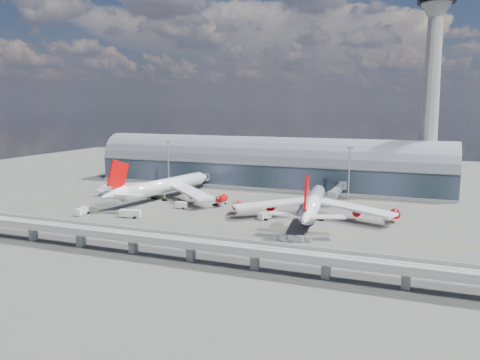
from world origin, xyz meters
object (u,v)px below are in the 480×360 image
(service_truck_4, at_px, (280,203))
(service_truck_5, at_px, (219,202))
(service_truck_2, at_px, (130,213))
(cargo_train_1, at_px, (291,239))
(floodlight_mast_right, at_px, (349,172))
(control_tower, at_px, (431,93))
(floodlight_mast_left, at_px, (168,163))
(airliner_right, at_px, (313,205))
(service_truck_0, at_px, (82,211))
(service_truck_1, at_px, (181,205))
(cargo_train_0, at_px, (128,228))
(service_truck_3, at_px, (265,216))
(cargo_train_2, at_px, (301,239))
(airliner_left, at_px, (161,186))

(service_truck_4, xyz_separation_m, service_truck_5, (-26.23, -8.74, 0.24))
(service_truck_2, height_order, cargo_train_1, service_truck_2)
(service_truck_5, bearing_deg, floodlight_mast_right, -10.02)
(control_tower, xyz_separation_m, floodlight_mast_left, (-135.00, -28.00, -38.00))
(airliner_right, xyz_separation_m, service_truck_0, (-91.80, -28.19, -4.24))
(service_truck_1, height_order, service_truck_4, service_truck_1)
(airliner_right, distance_m, cargo_train_0, 73.18)
(service_truck_3, height_order, cargo_train_2, service_truck_3)
(service_truck_0, height_order, cargo_train_0, service_truck_0)
(control_tower, distance_m, service_truck_1, 136.28)
(control_tower, relative_size, cargo_train_2, 13.82)
(service_truck_0, bearing_deg, service_truck_1, 29.96)
(cargo_train_1, bearing_deg, cargo_train_0, 112.08)
(floodlight_mast_right, xyz_separation_m, service_truck_1, (-66.62, -47.67, -12.17))
(airliner_left, bearing_deg, service_truck_0, -98.83)
(floodlight_mast_right, height_order, service_truck_4, floodlight_mast_right)
(floodlight_mast_right, xyz_separation_m, cargo_train_2, (-4.37, -78.96, -12.78))
(cargo_train_1, bearing_deg, service_truck_3, 48.93)
(control_tower, distance_m, floodlight_mast_right, 58.76)
(floodlight_mast_right, distance_m, cargo_train_2, 80.11)
(service_truck_5, distance_m, cargo_train_1, 64.05)
(airliner_right, relative_size, cargo_train_1, 8.30)
(airliner_right, bearing_deg, service_truck_5, 160.06)
(airliner_left, height_order, service_truck_3, airliner_left)
(control_tower, height_order, cargo_train_2, control_tower)
(service_truck_0, height_order, cargo_train_1, service_truck_0)
(service_truck_0, relative_size, service_truck_1, 1.50)
(floodlight_mast_right, bearing_deg, airliner_left, -158.52)
(service_truck_1, height_order, cargo_train_0, service_truck_1)
(floodlight_mast_left, distance_m, service_truck_1, 59.45)
(airliner_left, distance_m, service_truck_0, 43.10)
(airliner_right, bearing_deg, service_truck_3, -163.41)
(service_truck_4, height_order, cargo_train_2, service_truck_4)
(service_truck_2, xyz_separation_m, cargo_train_0, (10.73, -17.38, -0.84))
(floodlight_mast_left, bearing_deg, service_truck_5, -37.07)
(service_truck_4, distance_m, service_truck_5, 27.64)
(service_truck_1, xyz_separation_m, cargo_train_0, (-0.55, -40.19, -0.63))
(service_truck_5, bearing_deg, control_tower, -7.84)
(control_tower, relative_size, floodlight_mast_right, 4.01)
(airliner_right, relative_size, service_truck_2, 7.66)
(floodlight_mast_left, bearing_deg, service_truck_0, -89.59)
(service_truck_2, distance_m, cargo_train_0, 20.44)
(service_truck_0, bearing_deg, airliner_left, 61.77)
(service_truck_3, height_order, service_truck_5, service_truck_5)
(control_tower, bearing_deg, cargo_train_0, -131.41)
(service_truck_3, bearing_deg, airliner_left, -178.15)
(service_truck_3, relative_size, service_truck_5, 1.06)
(service_truck_1, xyz_separation_m, cargo_train_1, (59.20, -32.09, -0.49))
(service_truck_0, distance_m, cargo_train_1, 92.25)
(service_truck_1, xyz_separation_m, service_truck_5, (13.21, 12.49, 0.07))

